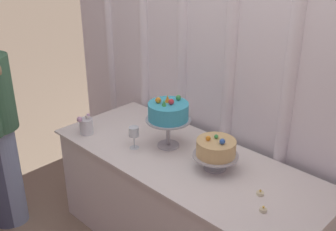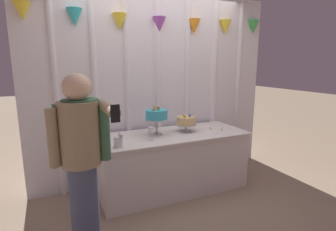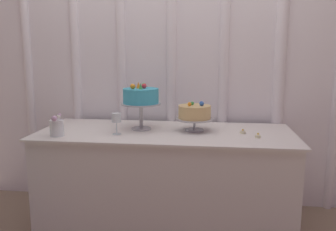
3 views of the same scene
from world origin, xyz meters
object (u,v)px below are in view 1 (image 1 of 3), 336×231
cake_display_nearright (216,149)px  flower_vase (86,125)px  wine_glass (134,133)px  tealight_far_left (260,193)px  cake_table (184,205)px  tealight_near_left (263,210)px  cake_display_nearleft (168,113)px

cake_display_nearright → flower_vase: bearing=-163.5°
wine_glass → flower_vase: (-0.41, -0.10, -0.05)m
cake_display_nearright → tealight_far_left: (0.36, -0.04, -0.13)m
cake_table → tealight_near_left: size_ratio=48.32×
flower_vase → cake_display_nearleft: bearing=27.3°
cake_table → wine_glass: wine_glass is taller
cake_table → flower_vase: (-0.75, -0.25, 0.44)m
cake_table → wine_glass: bearing=-157.1°
cake_display_nearright → tealight_near_left: 0.49m
cake_display_nearright → tealight_near_left: cake_display_nearright is taller
cake_display_nearleft → tealight_near_left: (0.86, -0.16, -0.24)m
flower_vase → tealight_near_left: size_ratio=4.08×
cake_display_nearleft → flower_vase: (-0.55, -0.28, -0.18)m
cake_table → cake_display_nearleft: cake_display_nearleft is taller
cake_table → cake_display_nearleft: bearing=168.9°
wine_glass → cake_display_nearright: bearing=18.1°
cake_table → tealight_far_left: bearing=-0.4°
cake_display_nearright → cake_display_nearleft: bearing=179.9°
tealight_far_left → tealight_near_left: size_ratio=1.10×
wine_glass → flower_vase: 0.42m
cake_table → tealight_near_left: (0.67, -0.12, 0.38)m
cake_display_nearleft → wine_glass: bearing=-128.5°
tealight_far_left → cake_display_nearleft: bearing=176.8°
cake_display_nearleft → tealight_far_left: size_ratio=8.42×
cake_table → cake_display_nearleft: size_ratio=5.22×
cake_display_nearright → tealight_far_left: bearing=-6.7°
cake_display_nearleft → tealight_near_left: size_ratio=9.25×
tealight_near_left → flower_vase: bearing=-174.9°
cake_display_nearright → flower_vase: 1.01m
cake_table → tealight_far_left: (0.57, -0.00, 0.38)m
wine_glass → tealight_far_left: size_ratio=3.59×
cake_display_nearright → wine_glass: 0.58m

